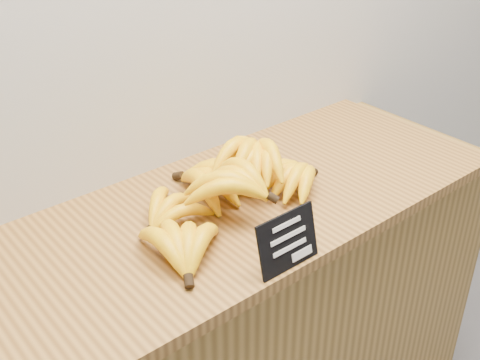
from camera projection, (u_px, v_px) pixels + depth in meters
name	position (u px, v px, depth m)	size (l,w,h in m)	color
counter	(228.00, 356.00, 1.61)	(1.54, 0.50, 0.90)	olive
counter_top	(226.00, 211.00, 1.38)	(1.37, 0.54, 0.03)	olive
chalkboard_sign	(288.00, 241.00, 1.16)	(0.14, 0.01, 0.11)	black
banana_pile	(229.00, 188.00, 1.33)	(0.58, 0.36, 0.12)	yellow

